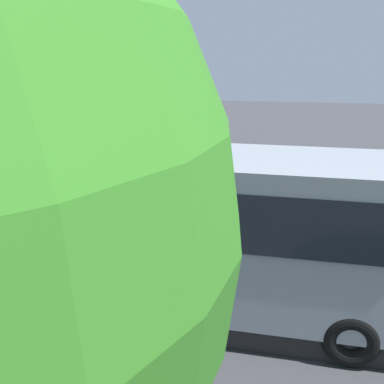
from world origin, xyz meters
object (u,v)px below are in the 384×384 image
tour_bus (165,233)px  spectator_centre (182,214)px  spectator_left (232,220)px  stunt_motorcycle (183,173)px  traffic_cone (255,190)px  parked_motorcycle_silver (298,255)px  spectator_far_left (283,220)px  spectator_right (144,212)px  spectator_far_right (102,207)px

tour_bus → spectator_centre: tour_bus is taller
spectator_left → tour_bus: bearing=70.5°
stunt_motorcycle → spectator_left: bearing=117.3°
spectator_left → traffic_cone: bearing=-92.0°
spectator_left → spectator_centre: 1.34m
parked_motorcycle_silver → stunt_motorcycle: stunt_motorcycle is taller
parked_motorcycle_silver → spectator_far_left: bearing=-67.2°
stunt_motorcycle → spectator_right: bearing=88.7°
spectator_far_left → spectator_right: size_ratio=0.96×
traffic_cone → spectator_far_right: bearing=52.3°
spectator_far_right → traffic_cone: 6.26m
spectator_left → parked_motorcycle_silver: size_ratio=0.83×
stunt_motorcycle → spectator_far_left: bearing=130.6°
parked_motorcycle_silver → stunt_motorcycle: (3.86, -4.98, 0.58)m
tour_bus → spectator_far_right: 4.15m
tour_bus → spectator_left: size_ratio=5.94×
spectator_far_left → parked_motorcycle_silver: (-0.39, 0.94, -0.53)m
stunt_motorcycle → traffic_cone: (-2.40, -0.97, -0.76)m
tour_bus → parked_motorcycle_silver: bearing=-141.1°
spectator_left → spectator_far_left: bearing=-168.8°
parked_motorcycle_silver → spectator_far_right: bearing=-11.0°
spectator_centre → stunt_motorcycle: 4.22m
spectator_left → stunt_motorcycle: size_ratio=0.88×
spectator_centre → stunt_motorcycle: bearing=-77.9°
spectator_far_left → spectator_right: bearing=4.0°
spectator_far_left → spectator_far_right: size_ratio=1.01×
spectator_left → spectator_centre: bearing=-7.3°
spectator_left → spectator_right: bearing=-0.1°
spectator_left → stunt_motorcycle: bearing=-62.7°
spectator_left → traffic_cone: spectator_left is taller
tour_bus → traffic_cone: 8.28m
spectator_right → parked_motorcycle_silver: spectator_right is taller
spectator_far_left → spectator_far_right: (4.87, -0.09, -0.01)m
stunt_motorcycle → traffic_cone: stunt_motorcycle is taller
spectator_right → tour_bus: bearing=114.9°
spectator_far_left → spectator_centre: 2.58m
spectator_right → traffic_cone: size_ratio=2.81×
spectator_far_left → parked_motorcycle_silver: spectator_far_left is taller
parked_motorcycle_silver → spectator_left: bearing=-22.8°
tour_bus → spectator_far_right: size_ratio=5.95×
tour_bus → parked_motorcycle_silver: (-2.64, -2.13, -1.16)m
spectator_left → spectator_right: spectator_right is taller
tour_bus → spectator_centre: (0.33, -2.99, -0.64)m
spectator_right → spectator_far_right: (1.31, -0.33, -0.06)m
stunt_motorcycle → traffic_cone: size_ratio=3.06×
spectator_far_right → parked_motorcycle_silver: (-5.26, 1.02, -0.52)m
tour_bus → parked_motorcycle_silver: 3.59m
spectator_left → stunt_motorcycle: (2.21, -4.29, 0.06)m
spectator_far_right → spectator_left: bearing=174.7°
spectator_far_left → stunt_motorcycle: stunt_motorcycle is taller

